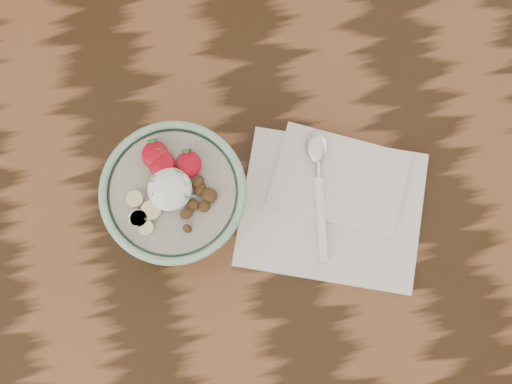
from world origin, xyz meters
TOP-DOWN VIEW (x-y plane):
  - table at (0.00, 0.00)cm, footprint 160.00×90.00cm
  - breakfast_bowl at (7.37, 3.42)cm, footprint 18.34×18.34cm
  - napkin at (27.90, -0.27)cm, footprint 29.58×26.86cm
  - spoon at (26.79, 5.17)cm, footprint 4.74×18.17cm

SIDE VIEW (x-z plane):
  - table at x=0.00cm, z-range 28.20..103.20cm
  - napkin at x=27.90cm, z-range 74.88..76.37cm
  - spoon at x=26.79cm, z-range 76.41..77.36cm
  - breakfast_bowl at x=7.37cm, z-range 75.04..87.50cm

